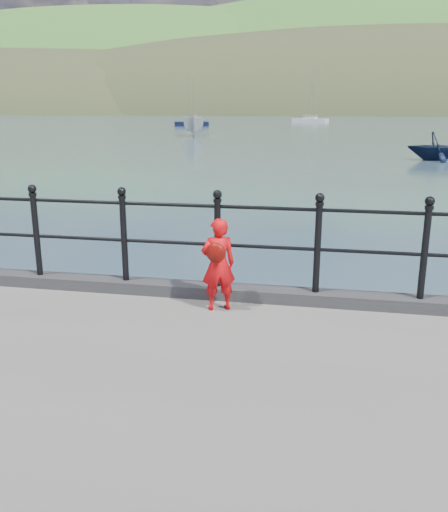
% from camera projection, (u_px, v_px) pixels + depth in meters
% --- Properties ---
extents(ground, '(600.00, 600.00, 0.00)m').
position_uv_depth(ground, '(177.00, 360.00, 7.29)').
color(ground, '#2D4251').
rests_on(ground, ground).
extents(kerb, '(60.00, 0.30, 0.15)m').
position_uv_depth(kerb, '(171.00, 288.00, 6.86)').
color(kerb, '#28282B').
rests_on(kerb, quay).
extents(railing, '(18.11, 0.11, 1.20)m').
position_uv_depth(railing, '(170.00, 231.00, 6.65)').
color(railing, black).
rests_on(railing, kerb).
extents(far_shore, '(830.00, 200.00, 156.00)m').
position_uv_depth(far_shore, '(415.00, 166.00, 232.69)').
color(far_shore, '#333A21').
rests_on(far_shore, ground).
extents(child, '(0.47, 0.40, 1.09)m').
position_uv_depth(child, '(218.00, 264.00, 6.22)').
color(child, red).
rests_on(child, quay).
extents(launch_white, '(3.48, 6.06, 2.21)m').
position_uv_depth(launch_white, '(194.00, 126.00, 57.33)').
color(launch_white, silver).
rests_on(launch_white, ground).
extents(launch_navy, '(3.46, 3.06, 1.70)m').
position_uv_depth(launch_navy, '(435.00, 146.00, 32.73)').
color(launch_navy, black).
rests_on(launch_navy, ground).
extents(sailboat_deep, '(6.84, 4.18, 9.66)m').
position_uv_depth(sailboat_deep, '(310.00, 121.00, 99.75)').
color(sailboat_deep, silver).
rests_on(sailboat_deep, ground).
extents(sailboat_left, '(5.43, 2.68, 7.53)m').
position_uv_depth(sailboat_left, '(192.00, 124.00, 83.00)').
color(sailboat_left, black).
rests_on(sailboat_left, ground).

